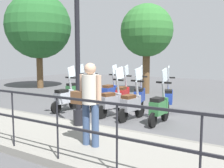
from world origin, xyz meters
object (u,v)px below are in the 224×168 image
object	(u,v)px
lamp_post_near	(78,53)
scooter_far_3	(110,92)
scooter_far_5	(75,90)
scooter_near_1	(131,104)
scooter_far_2	(123,94)
pedestrian_with_bag	(89,98)
scooter_far_0	(168,97)
scooter_far_1	(140,95)
scooter_near_4	(65,97)
scooter_near_0	(159,107)
tree_distant	(147,31)
scooter_near_3	(88,99)
scooter_far_4	(90,90)
scooter_near_2	(112,101)
tree_large	(38,26)

from	to	relation	value
lamp_post_near	scooter_far_3	world-z (taller)	lamp_post_near
scooter_far_3	scooter_far_5	xyz separation A→B (m)	(-0.25, 1.57, 0.00)
scooter_near_1	scooter_far_2	world-z (taller)	same
pedestrian_with_bag	scooter_far_0	xyz separation A→B (m)	(4.31, -0.07, -0.60)
scooter_far_1	scooter_far_3	bearing A→B (deg)	64.39
scooter_far_1	scooter_far_2	distance (m)	0.69
pedestrian_with_bag	scooter_far_5	size ratio (longest dim) A/B	1.03
scooter_near_4	scooter_far_2	distance (m)	2.14
scooter_near_0	scooter_far_2	bearing A→B (deg)	54.54
tree_distant	scooter_near_1	distance (m)	6.01
scooter_near_3	scooter_far_3	world-z (taller)	same
scooter_far_4	scooter_near_4	bearing A→B (deg)	179.34
scooter_near_0	pedestrian_with_bag	bearing A→B (deg)	173.93
scooter_near_4	scooter_far_2	size ratio (longest dim) A/B	1.00
scooter_near_2	scooter_near_3	size ratio (longest dim) A/B	1.00
lamp_post_near	scooter_far_2	bearing A→B (deg)	9.04
pedestrian_with_bag	scooter_near_1	distance (m)	2.76
tree_large	scooter_far_1	world-z (taller)	tree_large
scooter_near_1	scooter_far_2	size ratio (longest dim) A/B	1.00
lamp_post_near	scooter_far_2	distance (m)	3.55
lamp_post_near	scooter_far_3	bearing A→B (deg)	19.61
scooter_near_4	scooter_far_1	xyz separation A→B (m)	(1.67, -1.99, 0.00)
tree_large	scooter_far_4	distance (m)	6.38
scooter_near_2	lamp_post_near	bearing A→B (deg)	-160.49
scooter_near_2	scooter_far_0	xyz separation A→B (m)	(1.62, -1.24, 0.00)
tree_large	lamp_post_near	bearing A→B (deg)	-126.67
scooter_far_5	scooter_near_0	bearing A→B (deg)	-99.42
tree_large	tree_distant	bearing A→B (deg)	-78.19
scooter_near_1	scooter_far_1	bearing A→B (deg)	26.58
scooter_near_0	scooter_near_1	size ratio (longest dim) A/B	1.00
scooter_far_2	scooter_far_4	xyz separation A→B (m)	(0.19, 1.66, 0.00)
pedestrian_with_bag	scooter_far_4	size ratio (longest dim) A/B	1.03
scooter_near_2	scooter_far_3	world-z (taller)	same
scooter_near_3	scooter_far_0	distance (m)	2.70
scooter_near_4	scooter_far_1	bearing A→B (deg)	-46.40
scooter_near_4	scooter_far_3	bearing A→B (deg)	-13.31
tree_distant	scooter_far_0	world-z (taller)	tree_distant
scooter_near_1	scooter_far_3	bearing A→B (deg)	56.00
pedestrian_with_bag	scooter_near_1	bearing A→B (deg)	11.23
pedestrian_with_bag	scooter_far_3	distance (m)	5.05
lamp_post_near	pedestrian_with_bag	world-z (taller)	lamp_post_near
lamp_post_near	scooter_near_0	xyz separation A→B (m)	(1.63, -1.49, -1.47)
scooter_near_0	scooter_far_3	distance (m)	3.26
scooter_far_4	tree_distant	bearing A→B (deg)	-27.65
tree_large	scooter_far_1	xyz separation A→B (m)	(-2.29, -7.52, -3.10)
tree_large	scooter_far_5	distance (m)	5.95
scooter_far_1	scooter_far_2	size ratio (longest dim) A/B	1.00
scooter_far_3	scooter_far_5	size ratio (longest dim) A/B	1.00
tree_distant	scooter_far_4	bearing A→B (deg)	163.55
scooter_far_5	scooter_near_3	bearing A→B (deg)	-120.01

